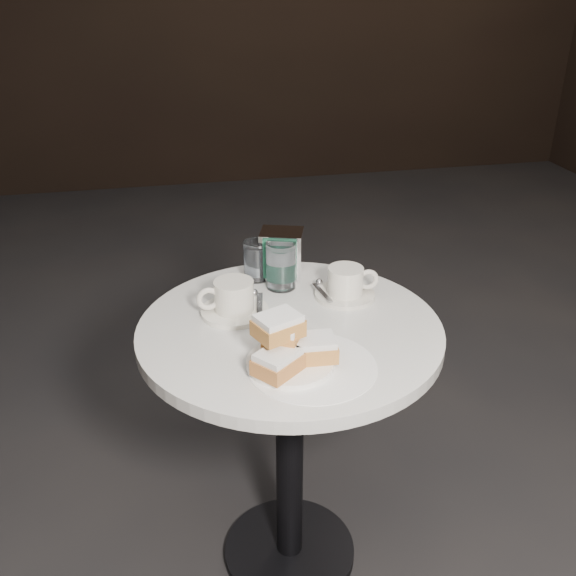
# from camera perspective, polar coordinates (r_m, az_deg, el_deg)

# --- Properties ---
(ground) EXTENTS (7.00, 7.00, 0.00)m
(ground) POSITION_cam_1_polar(r_m,az_deg,el_deg) (1.95, 0.13, -22.56)
(ground) COLOR black
(ground) RESTS_ON ground
(cafe_table) EXTENTS (0.70, 0.70, 0.74)m
(cafe_table) POSITION_cam_1_polar(r_m,az_deg,el_deg) (1.58, 0.15, -9.53)
(cafe_table) COLOR black
(cafe_table) RESTS_ON ground
(sugar_spill) EXTENTS (0.29, 0.29, 0.00)m
(sugar_spill) POSITION_cam_1_polar(r_m,az_deg,el_deg) (1.33, 2.16, -6.95)
(sugar_spill) COLOR white
(sugar_spill) RESTS_ON cafe_table
(beignet_plate) EXTENTS (0.23, 0.23, 0.12)m
(beignet_plate) POSITION_cam_1_polar(r_m,az_deg,el_deg) (1.31, 0.10, -5.34)
(beignet_plate) COLOR white
(beignet_plate) RESTS_ON cafe_table
(coffee_cup_left) EXTENTS (0.18, 0.17, 0.08)m
(coffee_cup_left) POSITION_cam_1_polar(r_m,az_deg,el_deg) (1.51, -4.87, -1.04)
(coffee_cup_left) COLOR white
(coffee_cup_left) RESTS_ON cafe_table
(coffee_cup_right) EXTENTS (0.17, 0.17, 0.08)m
(coffee_cup_right) POSITION_cam_1_polar(r_m,az_deg,el_deg) (1.59, 5.17, 0.33)
(coffee_cup_right) COLOR silver
(coffee_cup_right) RESTS_ON cafe_table
(water_glass_left) EXTENTS (0.08, 0.08, 0.10)m
(water_glass_left) POSITION_cam_1_polar(r_m,az_deg,el_deg) (1.67, -2.86, 2.41)
(water_glass_left) COLOR white
(water_glass_left) RESTS_ON cafe_table
(water_glass_right) EXTENTS (0.08, 0.08, 0.12)m
(water_glass_right) POSITION_cam_1_polar(r_m,az_deg,el_deg) (1.62, -0.63, 1.97)
(water_glass_right) COLOR white
(water_glass_right) RESTS_ON cafe_table
(napkin_dispenser) EXTENTS (0.13, 0.12, 0.13)m
(napkin_dispenser) POSITION_cam_1_polar(r_m,az_deg,el_deg) (1.67, -0.57, 3.04)
(napkin_dispenser) COLOR white
(napkin_dispenser) RESTS_ON cafe_table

